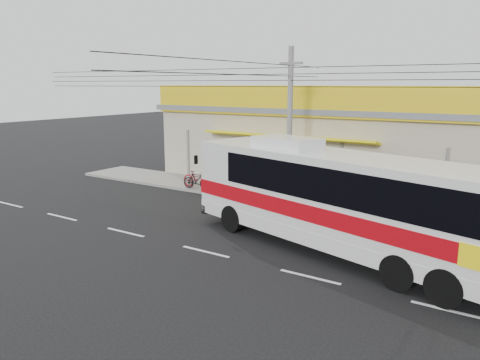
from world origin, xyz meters
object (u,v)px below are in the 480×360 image
object	(u,v)px
coach_bus	(347,197)
utility_pole	(291,76)
motorbike_dark	(197,180)
motorbike_red	(198,178)

from	to	relation	value
coach_bus	utility_pole	bearing A→B (deg)	151.02
coach_bus	motorbike_dark	world-z (taller)	coach_bus
coach_bus	motorbike_red	distance (m)	11.68
motorbike_red	coach_bus	bearing A→B (deg)	-113.98
motorbike_red	motorbike_dark	bearing A→B (deg)	-150.25
motorbike_dark	utility_pole	world-z (taller)	utility_pole
coach_bus	utility_pole	xyz separation A→B (m)	(-4.43, 4.34, 4.07)
coach_bus	motorbike_red	world-z (taller)	coach_bus
motorbike_red	motorbike_dark	distance (m)	0.30
coach_bus	motorbike_dark	size ratio (longest dim) A/B	7.75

